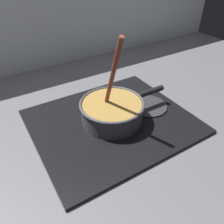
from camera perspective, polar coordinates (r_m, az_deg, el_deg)
The scene contains 6 objects.
ground at distance 0.71m, azimuth 3.28°, elevation -14.10°, with size 2.40×1.60×0.04m, color #4C4C51.
backsplash_wall at distance 1.21m, azimuth -19.44°, elevation 22.52°, with size 2.40×0.02×0.55m, color silver.
hob_plate at distance 0.83m, azimuth 0.00°, elevation -2.37°, with size 0.56×0.48×0.01m, color black.
burner_ring at distance 0.83m, azimuth 0.00°, elevation -1.84°, with size 0.16×0.16×0.01m, color #592D0C.
spare_burner at distance 0.91m, azimuth 9.03°, elevation 1.55°, with size 0.15×0.15×0.01m, color #262628.
cooking_pan at distance 0.81m, azimuth 0.08°, elevation 0.38°, with size 0.35×0.23×0.34m.
Camera 1 is at (-0.27, -0.36, 0.53)m, focal length 36.23 mm.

